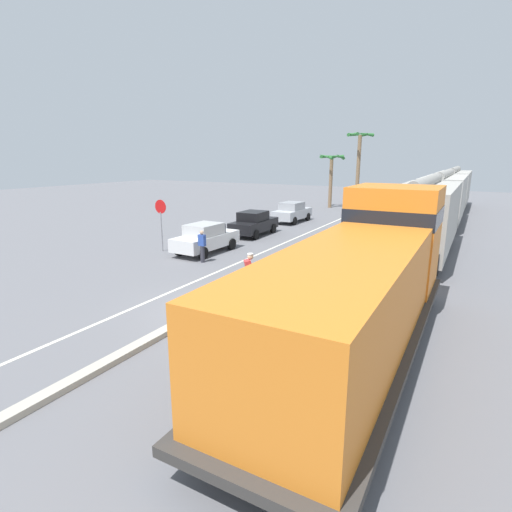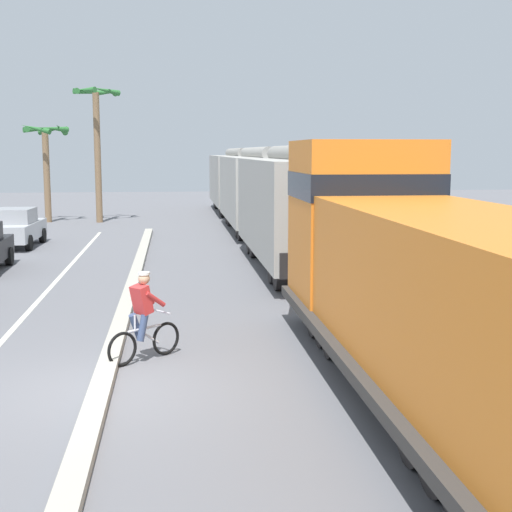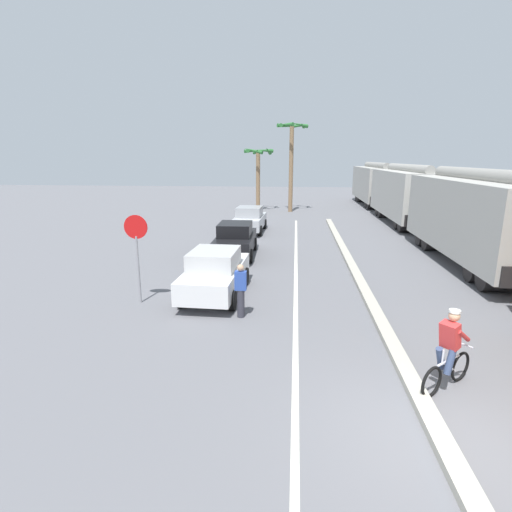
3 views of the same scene
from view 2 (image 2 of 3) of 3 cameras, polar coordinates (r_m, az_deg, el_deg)
The scene contains 11 objects.
ground_plane at distance 12.42m, azimuth -12.23°, elevation -10.45°, with size 120.00×120.00×0.00m, color slate.
median_curb at distance 18.17m, azimuth -10.42°, elevation -4.13°, with size 0.36×36.00×0.16m, color #B2AD9E.
lane_stripe at distance 18.50m, azimuth -17.87°, elevation -4.41°, with size 0.14×36.00×0.01m, color silver.
locomotive at distance 12.43m, azimuth 12.64°, elevation -1.89°, with size 3.10×11.61×4.20m.
hopper_car_lead at distance 24.12m, azimuth 3.15°, elevation 3.85°, with size 2.90×10.60×4.18m.
hopper_car_middle at distance 35.58m, azimuth -0.02°, elevation 5.31°, with size 2.90×10.60×4.18m.
hopper_car_trailing at distance 47.11m, azimuth -1.65°, elevation 6.05°, with size 2.90×10.60×4.18m.
parked_car_silver at distance 31.50m, azimuth -18.67°, elevation 2.18°, with size 1.93×4.25×1.62m.
cyclist at distance 13.72m, azimuth -9.00°, elevation -5.01°, with size 1.34×1.16×1.71m.
palm_tree_near at distance 41.94m, azimuth -16.48°, elevation 8.37°, with size 2.68×2.76×5.56m.
palm_tree_far at distance 41.12m, azimuth -12.62°, elevation 10.41°, with size 2.76×2.79×7.51m.
Camera 2 is at (1.25, -11.70, 3.96)m, focal length 50.00 mm.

